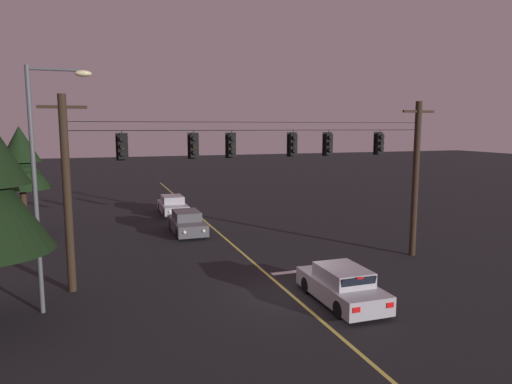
% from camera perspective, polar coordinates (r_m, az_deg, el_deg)
% --- Properties ---
extents(ground_plane, '(180.00, 180.00, 0.00)m').
position_cam_1_polar(ground_plane, '(18.87, 4.29, -12.41)').
color(ground_plane, black).
extents(lane_centre_stripe, '(0.14, 60.00, 0.01)m').
position_cam_1_polar(lane_centre_stripe, '(27.23, -3.44, -5.98)').
color(lane_centre_stripe, '#D1C64C').
rests_on(lane_centre_stripe, ground).
extents(stop_bar_paint, '(3.40, 0.36, 0.01)m').
position_cam_1_polar(stop_bar_paint, '(21.89, 6.16, -9.52)').
color(stop_bar_paint, silver).
rests_on(stop_bar_paint, ground).
extents(signal_span_assembly, '(18.15, 0.32, 7.82)m').
position_cam_1_polar(signal_span_assembly, '(20.85, 0.89, 1.09)').
color(signal_span_assembly, '#2D2116').
rests_on(signal_span_assembly, ground).
extents(traffic_light_leftmost, '(0.48, 0.41, 1.22)m').
position_cam_1_polar(traffic_light_leftmost, '(19.50, -16.07, 5.32)').
color(traffic_light_leftmost, black).
extents(traffic_light_left_inner, '(0.48, 0.41, 1.22)m').
position_cam_1_polar(traffic_light_left_inner, '(19.86, -7.60, 5.60)').
color(traffic_light_left_inner, black).
extents(traffic_light_centre, '(0.48, 0.41, 1.22)m').
position_cam_1_polar(traffic_light_centre, '(20.25, -3.00, 5.70)').
color(traffic_light_centre, black).
extents(traffic_light_right_inner, '(0.48, 0.41, 1.22)m').
position_cam_1_polar(traffic_light_right_inner, '(21.23, 4.58, 5.79)').
color(traffic_light_right_inner, black).
extents(traffic_light_rightmost, '(0.48, 0.41, 1.22)m').
position_cam_1_polar(traffic_light_rightmost, '(22.01, 8.89, 5.80)').
color(traffic_light_rightmost, black).
extents(traffic_light_far_right, '(0.48, 0.41, 1.22)m').
position_cam_1_polar(traffic_light_far_right, '(23.42, 14.91, 5.75)').
color(traffic_light_far_right, black).
extents(car_waiting_near_lane, '(1.80, 4.33, 1.39)m').
position_cam_1_polar(car_waiting_near_lane, '(18.11, 10.45, -11.23)').
color(car_waiting_near_lane, '#A5A5AD').
rests_on(car_waiting_near_lane, ground).
extents(car_oncoming_lead, '(1.80, 4.42, 1.39)m').
position_cam_1_polar(car_oncoming_lead, '(29.28, -8.44, -3.76)').
color(car_oncoming_lead, '#4C4C51').
rests_on(car_oncoming_lead, ground).
extents(car_oncoming_trailing, '(1.80, 4.42, 1.39)m').
position_cam_1_polar(car_oncoming_trailing, '(35.86, -10.16, -1.64)').
color(car_oncoming_trailing, '#A5A5AD').
rests_on(car_oncoming_trailing, ground).
extents(street_lamp_corner, '(2.11, 0.30, 8.61)m').
position_cam_1_polar(street_lamp_corner, '(17.60, -24.63, 2.56)').
color(street_lamp_corner, '#4C4F54').
rests_on(street_lamp_corner, ground).
extents(tree_verge_near, '(3.25, 3.25, 6.63)m').
position_cam_1_polar(tree_verge_near, '(30.99, -26.84, 3.39)').
color(tree_verge_near, '#332316').
rests_on(tree_verge_near, ground).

